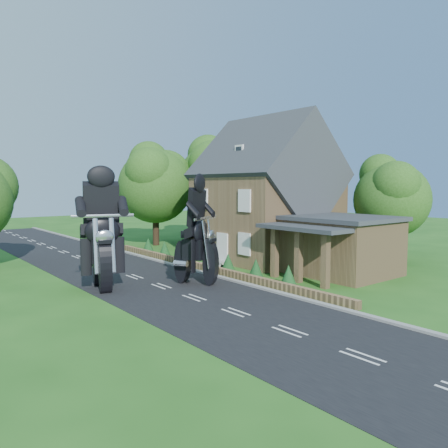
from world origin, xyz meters
TOP-DOWN VIEW (x-y plane):
  - ground at (0.00, 0.00)m, footprint 120.00×120.00m
  - road at (0.00, 0.00)m, footprint 7.00×80.00m
  - kerb at (3.65, 0.00)m, footprint 0.30×80.00m
  - garden_wall at (4.30, 5.00)m, footprint 0.30×22.00m
  - house at (10.49, 6.00)m, footprint 9.54×8.64m
  - annex at (9.87, -0.80)m, footprint 7.05×5.94m
  - tree_annex_side at (17.13, 0.10)m, footprint 5.64×5.20m
  - tree_house_right at (16.65, 8.62)m, footprint 6.51×6.00m
  - tree_behind_house at (14.18, 16.14)m, footprint 7.81×7.20m
  - tree_behind_left at (8.16, 17.13)m, footprint 6.94×6.40m
  - shrub_a at (5.30, -1.00)m, footprint 0.90×0.90m
  - shrub_b at (5.30, 1.50)m, footprint 0.90×0.90m
  - shrub_c at (5.30, 4.00)m, footprint 0.90×0.90m
  - shrub_d at (5.30, 9.00)m, footprint 0.90×0.90m
  - shrub_e at (5.30, 11.50)m, footprint 0.90×0.90m
  - shrub_f at (5.30, 14.00)m, footprint 0.90×0.90m
  - motorcycle_lead at (1.76, 2.30)m, footprint 1.34×1.87m
  - motorcycle_follow at (-2.64, 4.23)m, footprint 1.01×2.06m

SIDE VIEW (x-z plane):
  - ground at x=0.00m, z-range 0.00..0.00m
  - road at x=0.00m, z-range 0.00..0.02m
  - kerb at x=3.65m, z-range 0.00..0.12m
  - garden_wall at x=4.30m, z-range 0.00..0.40m
  - shrub_a at x=5.30m, z-range 0.00..1.10m
  - shrub_b at x=5.30m, z-range 0.00..1.10m
  - shrub_c at x=5.30m, z-range 0.00..1.10m
  - shrub_d at x=5.30m, z-range 0.00..1.10m
  - shrub_e at x=5.30m, z-range 0.00..1.10m
  - shrub_f at x=5.30m, z-range 0.00..1.10m
  - motorcycle_lead at x=1.76m, z-range 0.00..1.75m
  - motorcycle_follow at x=-2.64m, z-range 0.00..1.86m
  - annex at x=9.87m, z-range 0.05..3.49m
  - house at x=10.49m, z-range -0.78..9.46m
  - tree_annex_side at x=17.13m, z-range 0.95..8.43m
  - tree_house_right at x=16.65m, z-range 0.99..9.39m
  - tree_behind_left at x=8.16m, z-range 1.15..10.31m
  - tree_behind_house at x=14.18m, z-range 1.19..11.27m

